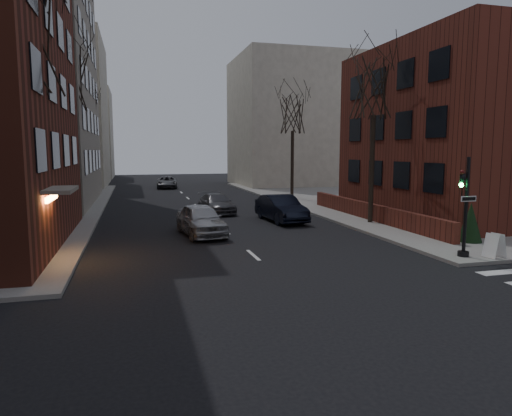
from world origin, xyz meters
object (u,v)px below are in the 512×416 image
at_px(tree_left_c, 87,112).
at_px(evergreen_shrub, 470,222).
at_px(tree_right_a, 374,87).
at_px(sandwich_board, 495,245).
at_px(streetlamp_far, 98,152).
at_px(car_lane_silver, 201,220).
at_px(tree_right_b, 293,114).
at_px(car_lane_gray, 217,204).
at_px(car_lane_far, 167,182).
at_px(traffic_signal, 464,213).
at_px(tree_left_a, 23,46).
at_px(tree_left_b, 66,80).
at_px(parked_sedan, 281,208).
at_px(streetlamp_near, 72,153).

relative_size(tree_left_c, evergreen_shrub, 5.30).
height_order(tree_right_a, sandwich_board, tree_right_a).
xyz_separation_m(streetlamp_far, car_lane_silver, (6.72, -24.86, -3.42)).
bearing_deg(tree_right_b, car_lane_gray, -140.14).
relative_size(car_lane_far, evergreen_shrub, 2.70).
distance_m(traffic_signal, car_lane_gray, 17.86).
bearing_deg(tree_left_a, car_lane_far, 77.18).
bearing_deg(tree_right_a, car_lane_gray, 137.54).
distance_m(tree_left_b, streetlamp_far, 16.68).
bearing_deg(streetlamp_far, evergreen_shrub, -58.72).
bearing_deg(car_lane_gray, parked_sedan, -61.38).
xyz_separation_m(tree_left_b, tree_left_c, (0.00, 14.00, -0.88)).
xyz_separation_m(streetlamp_far, parked_sedan, (12.20, -21.51, -3.41)).
relative_size(streetlamp_near, car_lane_silver, 1.31).
xyz_separation_m(tree_right_a, tree_right_b, (0.00, 14.00, -0.44)).
height_order(tree_left_a, car_lane_gray, tree_left_a).
xyz_separation_m(tree_left_c, car_lane_far, (7.73, 7.98, -7.34)).
bearing_deg(sandwich_board, evergreen_shrub, 56.02).
xyz_separation_m(streetlamp_near, streetlamp_far, (0.00, 20.00, 0.00)).
bearing_deg(sandwich_board, streetlamp_far, 107.18).
relative_size(parked_sedan, car_lane_far, 1.01).
height_order(streetlamp_near, streetlamp_far, same).
bearing_deg(car_lane_far, sandwich_board, -71.87).
xyz_separation_m(car_lane_gray, evergreen_shrub, (9.56, -13.86, 0.39)).
relative_size(car_lane_gray, car_lane_far, 0.95).
xyz_separation_m(tree_left_b, evergreen_shrub, (19.16, -14.54, -7.85)).
bearing_deg(streetlamp_far, tree_right_a, -54.69).
xyz_separation_m(parked_sedan, sandwich_board, (5.04, -11.99, -0.18)).
relative_size(tree_right_b, evergreen_shrub, 5.01).
distance_m(tree_left_c, parked_sedan, 24.42).
relative_size(parked_sedan, car_lane_silver, 1.04).
height_order(streetlamp_near, parked_sedan, streetlamp_near).
relative_size(tree_right_b, streetlamp_near, 1.46).
relative_size(traffic_signal, car_lane_gray, 0.85).
height_order(tree_left_c, tree_right_b, tree_left_c).
bearing_deg(car_lane_silver, parked_sedan, 25.27).
xyz_separation_m(streetlamp_near, parked_sedan, (12.20, -1.51, -3.41)).
distance_m(tree_right_b, streetlamp_far, 20.01).
bearing_deg(parked_sedan, tree_right_b, 62.59).
bearing_deg(tree_right_a, tree_right_b, 90.00).
distance_m(traffic_signal, streetlamp_far, 36.81).
distance_m(tree_left_c, tree_right_b, 19.34).
bearing_deg(tree_left_a, tree_left_c, 90.00).
height_order(tree_right_b, streetlamp_near, tree_right_b).
height_order(tree_left_b, tree_right_a, tree_left_b).
relative_size(traffic_signal, evergreen_shrub, 2.18).
distance_m(car_lane_silver, sandwich_board, 13.62).
bearing_deg(streetlamp_far, traffic_signal, -63.94).
relative_size(car_lane_gray, evergreen_shrub, 2.55).
height_order(streetlamp_far, car_lane_silver, streetlamp_far).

